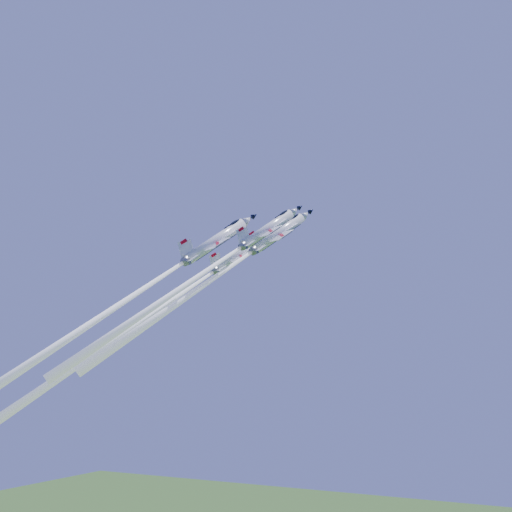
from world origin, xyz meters
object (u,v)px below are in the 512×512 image
at_px(jet_left, 157,310).
at_px(jet_lead, 213,278).
at_px(jet_slot, 114,308).
at_px(jet_right, 195,279).

bearing_deg(jet_left, jet_lead, 42.71).
relative_size(jet_lead, jet_slot, 0.79).
height_order(jet_left, jet_slot, jet_slot).
bearing_deg(jet_slot, jet_left, 127.33).
bearing_deg(jet_lead, jet_left, -137.29).
xyz_separation_m(jet_left, jet_right, (14.55, -9.37, 3.55)).
xyz_separation_m(jet_lead, jet_left, (-11.96, -1.02, -5.50)).
bearing_deg(jet_lead, jet_slot, -94.15).
distance_m(jet_left, jet_right, 17.67).
height_order(jet_lead, jet_left, jet_lead).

